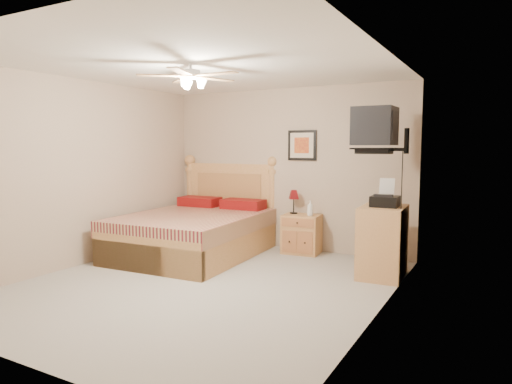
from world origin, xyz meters
TOP-DOWN VIEW (x-y plane):
  - floor at (0.00, 0.00)m, footprint 4.50×4.50m
  - ceiling at (0.00, 0.00)m, footprint 4.00×4.50m
  - wall_back at (0.00, 2.25)m, footprint 4.00×0.04m
  - wall_front at (0.00, -2.25)m, footprint 4.00×0.04m
  - wall_left at (-2.00, 0.00)m, footprint 0.04×4.50m
  - wall_right at (2.00, 0.00)m, footprint 0.04×4.50m
  - bed at (-0.99, 1.12)m, footprint 1.84×2.35m
  - nightstand at (0.37, 2.00)m, footprint 0.58×0.46m
  - table_lamp at (0.21, 2.07)m, footprint 0.23×0.23m
  - lotion_bottle at (0.52, 1.97)m, footprint 0.09×0.09m
  - framed_picture at (0.27, 2.23)m, footprint 0.46×0.04m
  - dresser at (1.73, 1.36)m, footprint 0.56×0.77m
  - fax_machine at (1.75, 1.32)m, footprint 0.33×0.35m
  - magazine_lower at (1.69, 1.59)m, footprint 0.25×0.29m
  - magazine_upper at (1.70, 1.62)m, footprint 0.25×0.29m
  - wall_tv at (1.75, 1.34)m, footprint 0.56×0.46m
  - ceiling_fan at (0.00, -0.20)m, footprint 1.14×1.14m

SIDE VIEW (x-z plane):
  - floor at x=0.00m, z-range 0.00..0.00m
  - nightstand at x=0.37m, z-range 0.00..0.59m
  - dresser at x=1.73m, z-range 0.00..0.88m
  - lotion_bottle at x=0.52m, z-range 0.59..0.81m
  - bed at x=-0.99m, z-range 0.00..1.46m
  - table_lamp at x=0.21m, z-range 0.59..0.95m
  - magazine_lower at x=1.69m, z-range 0.88..0.90m
  - magazine_upper at x=1.70m, z-range 0.90..0.92m
  - fax_machine at x=1.75m, z-range 0.88..1.22m
  - wall_back at x=0.00m, z-range 0.00..2.50m
  - wall_front at x=0.00m, z-range 0.00..2.50m
  - wall_left at x=-2.00m, z-range 0.00..2.50m
  - wall_right at x=2.00m, z-range 0.00..2.50m
  - framed_picture at x=0.27m, z-range 1.39..1.85m
  - wall_tv at x=1.75m, z-range 1.52..2.10m
  - ceiling_fan at x=0.00m, z-range 2.22..2.50m
  - ceiling at x=0.00m, z-range 2.48..2.52m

